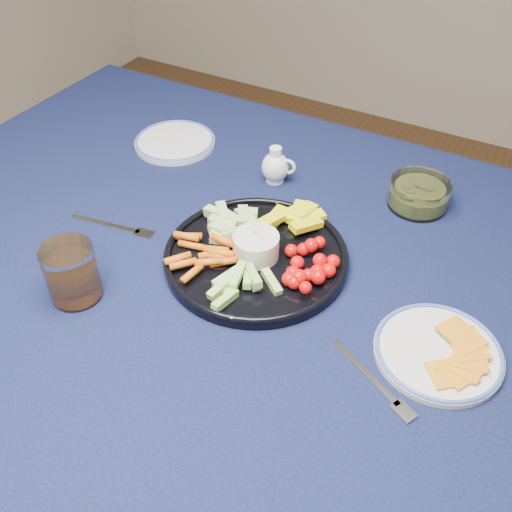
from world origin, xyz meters
The scene contains 9 objects.
dining_table centered at (0.00, 0.00, 0.66)m, with size 1.67×1.07×0.75m.
crudite_platter centered at (-0.06, 0.01, 0.76)m, with size 0.32×0.32×0.10m.
creamer_pitcher centered at (-0.15, 0.25, 0.78)m, with size 0.07×0.06×0.08m.
pickle_bowl centered at (0.13, 0.31, 0.77)m, with size 0.12×0.12×0.05m.
cheese_plate centered at (0.27, -0.04, 0.76)m, with size 0.19×0.19×0.02m.
juice_tumbler centered at (-0.28, -0.20, 0.79)m, with size 0.08×0.08×0.10m.
fork_left centered at (-0.33, -0.04, 0.75)m, with size 0.17×0.04×0.00m.
fork_right centered at (0.22, -0.13, 0.75)m, with size 0.15×0.09×0.00m.
side_plate_extra centered at (-0.41, 0.26, 0.75)m, with size 0.18×0.18×0.01m.
Camera 1 is at (0.30, -0.63, 1.42)m, focal length 40.00 mm.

